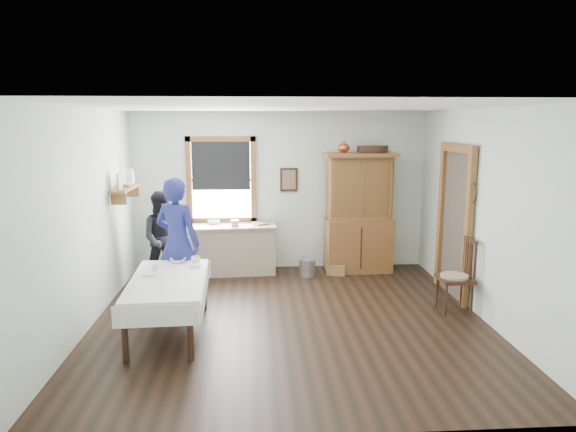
{
  "coord_description": "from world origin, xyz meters",
  "views": [
    {
      "loc": [
        -0.43,
        -6.26,
        2.52
      ],
      "look_at": [
        -0.01,
        0.3,
        1.31
      ],
      "focal_mm": 32.0,
      "sensor_mm": 36.0,
      "label": 1
    }
  ],
  "objects": [
    {
      "name": "pail",
      "position": [
        0.42,
        1.91,
        0.14
      ],
      "size": [
        0.29,
        0.29,
        0.28
      ],
      "primitive_type": "cube",
      "rotation": [
        0.0,
        0.0,
        0.11
      ],
      "color": "#94969B",
      "rests_on": "room"
    },
    {
      "name": "figure_dark",
      "position": [
        -1.85,
        1.61,
        0.69
      ],
      "size": [
        0.76,
        0.64,
        1.37
      ],
      "primitive_type": "imported",
      "rotation": [
        0.0,
        0.0,
        0.21
      ],
      "color": "black",
      "rests_on": "room"
    },
    {
      "name": "spindle_chair",
      "position": [
        2.22,
        0.16,
        0.51
      ],
      "size": [
        0.48,
        0.48,
        1.02
      ],
      "primitive_type": "cube",
      "rotation": [
        0.0,
        0.0,
        0.01
      ],
      "color": "#351E12",
      "rests_on": "room"
    },
    {
      "name": "shelf_bowl",
      "position": [
        -2.37,
        1.55,
        1.6
      ],
      "size": [
        0.22,
        0.22,
        0.05
      ],
      "primitive_type": "imported",
      "color": "white",
      "rests_on": "wall_shelf"
    },
    {
      "name": "framed_picture",
      "position": [
        0.15,
        2.46,
        1.55
      ],
      "size": [
        0.3,
        0.04,
        0.4
      ],
      "primitive_type": "cube",
      "color": "#351E12",
      "rests_on": "room"
    },
    {
      "name": "doorway",
      "position": [
        2.46,
        0.85,
        1.16
      ],
      "size": [
        0.09,
        1.14,
        2.22
      ],
      "color": "#483E33",
      "rests_on": "room"
    },
    {
      "name": "table_cup_a",
      "position": [
        -1.22,
        0.33,
        0.74
      ],
      "size": [
        0.15,
        0.15,
        0.1
      ],
      "primitive_type": "imported",
      "rotation": [
        0.0,
        0.0,
        0.22
      ],
      "color": "white",
      "rests_on": "dining_table"
    },
    {
      "name": "work_counter",
      "position": [
        -0.82,
        2.16,
        0.41
      ],
      "size": [
        1.47,
        0.63,
        0.83
      ],
      "primitive_type": "cube",
      "rotation": [
        0.0,
        0.0,
        0.06
      ],
      "color": "tan",
      "rests_on": "room"
    },
    {
      "name": "counter_bowl",
      "position": [
        -1.13,
        2.29,
        0.86
      ],
      "size": [
        0.23,
        0.23,
        0.07
      ],
      "primitive_type": "imported",
      "rotation": [
        0.0,
        0.0,
        0.11
      ],
      "color": "white",
      "rests_on": "work_counter"
    },
    {
      "name": "window",
      "position": [
        -1.0,
        2.46,
        1.62
      ],
      "size": [
        1.18,
        0.07,
        1.48
      ],
      "color": "white",
      "rests_on": "room"
    },
    {
      "name": "room",
      "position": [
        0.0,
        0.0,
        1.35
      ],
      "size": [
        5.01,
        5.01,
        2.7
      ],
      "color": "black",
      "rests_on": "ground"
    },
    {
      "name": "counter_book",
      "position": [
        -0.46,
        2.18,
        0.84
      ],
      "size": [
        0.26,
        0.29,
        0.02
      ],
      "primitive_type": "imported",
      "rotation": [
        0.0,
        0.0,
        0.45
      ],
      "color": "brown",
      "rests_on": "work_counter"
    },
    {
      "name": "wicker_basket",
      "position": [
        0.91,
        1.97,
        0.09
      ],
      "size": [
        0.34,
        0.28,
        0.18
      ],
      "primitive_type": "cube",
      "rotation": [
        0.0,
        0.0,
        -0.25
      ],
      "color": "#976F44",
      "rests_on": "room"
    },
    {
      "name": "woman_blue",
      "position": [
        -1.5,
        0.64,
        0.83
      ],
      "size": [
        0.72,
        0.62,
        1.66
      ],
      "primitive_type": "imported",
      "rotation": [
        0.0,
        0.0,
        2.71
      ],
      "color": "navy",
      "rests_on": "room"
    },
    {
      "name": "table_bowl",
      "position": [
        -1.46,
        0.4,
        0.72
      ],
      "size": [
        0.25,
        0.25,
        0.06
      ],
      "primitive_type": "imported",
      "rotation": [
        0.0,
        0.0,
        0.04
      ],
      "color": "white",
      "rests_on": "dining_table"
    },
    {
      "name": "rug_beater",
      "position": [
        2.45,
        0.3,
        1.72
      ],
      "size": [
        0.01,
        0.27,
        0.27
      ],
      "primitive_type": "torus",
      "rotation": [
        0.0,
        1.57,
        0.0
      ],
      "color": "black",
      "rests_on": "room"
    },
    {
      "name": "dining_table",
      "position": [
        -1.48,
        -0.31,
        0.34
      ],
      "size": [
        0.98,
        1.76,
        0.69
      ],
      "primitive_type": "cube",
      "rotation": [
        0.0,
        0.0,
        0.05
      ],
      "color": "white",
      "rests_on": "room"
    },
    {
      "name": "wall_shelf",
      "position": [
        -2.37,
        1.54,
        1.57
      ],
      "size": [
        0.24,
        1.0,
        0.44
      ],
      "color": "brown",
      "rests_on": "room"
    },
    {
      "name": "china_hutch",
      "position": [
        1.32,
        2.16,
        1.01
      ],
      "size": [
        1.21,
        0.61,
        2.02
      ],
      "primitive_type": "cube",
      "rotation": [
        0.0,
        0.0,
        0.04
      ],
      "color": "brown",
      "rests_on": "room"
    },
    {
      "name": "table_cup_b",
      "position": [
        -1.68,
        -0.06,
        0.73
      ],
      "size": [
        0.1,
        0.1,
        0.09
      ],
      "primitive_type": "imported",
      "rotation": [
        0.0,
        0.0,
        0.13
      ],
      "color": "white",
      "rests_on": "dining_table"
    }
  ]
}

